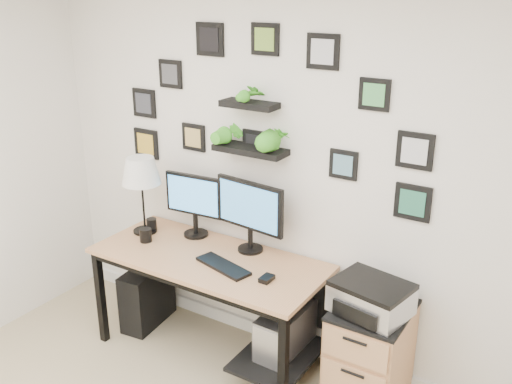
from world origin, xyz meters
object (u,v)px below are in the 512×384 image
Objects in this scene: desk at (216,273)px; table_lamp at (141,173)px; printer at (371,298)px; pc_tower_grey at (285,342)px; mug at (146,235)px; pc_tower_black at (147,296)px; file_cabinet at (369,357)px; monitor_left at (194,201)px; monitor_right at (250,210)px.

desk is 0.89m from table_lamp.
printer is (1.09, 0.02, 0.14)m from desk.
table_lamp is (-0.68, 0.05, 0.58)m from desk.
table_lamp is 1.17× the size of pc_tower_grey.
printer is at bearing 3.16° from mug.
file_cabinet is (1.76, 0.04, 0.11)m from pc_tower_black.
pc_tower_black is 1.77m from file_cabinet.
mug is 0.20× the size of pc_tower_grey.
file_cabinet reaches higher than pc_tower_black.
monitor_left is 0.95× the size of pc_tower_grey.
printer reaches higher than desk.
pc_tower_grey is 0.78m from printer.
monitor_right is 5.60× the size of mug.
table_lamp reaches higher than file_cabinet.
monitor_left is (-0.32, 0.19, 0.39)m from desk.
mug is at bearing -45.83° from table_lamp.
monitor_right reaches higher than pc_tower_black.
monitor_right reaches higher than pc_tower_grey.
monitor_left reaches higher than mug.
table_lamp is at bearing 134.17° from mug.
printer is at bearing -95.29° from file_cabinet.
file_cabinet is (1.65, 0.13, -0.46)m from mug.
printer is at bearing -1.00° from table_lamp.
monitor_left is at bearing 179.85° from monitor_right.
pc_tower_grey is at bearing 5.81° from mug.
desk is 3.50× the size of pc_tower_black.
table_lamp is (-0.36, -0.14, 0.19)m from monitor_left.
desk is 0.49m from monitor_right.
monitor_right is 0.80× the size of file_cabinet.
pc_tower_black is (-0.67, 0.01, -0.40)m from desk.
desk is at bearing -4.12° from table_lamp.
monitor_right is 0.85m from table_lamp.
printer is at bearing -1.88° from pc_tower_grey.
file_cabinet is (0.57, 0.02, 0.10)m from pc_tower_grey.
table_lamp is at bearing 91.83° from pc_tower_black.
pc_tower_grey is at bearing -22.48° from monitor_right.
monitor_right is 1.19m from file_cabinet.
monitor_left is 0.43m from table_lamp.
monitor_right is at bearing -0.15° from monitor_left.
monitor_right is 1.10× the size of pc_tower_grey.
monitor_right is at bearing 9.80° from table_lamp.
desk is at bearing -179.06° from printer.
table_lamp reaches higher than pc_tower_grey.
monitor_left is 0.42m from mug.
printer is (0.94, -0.17, -0.28)m from monitor_right.
desk is 0.54m from monitor_left.
monitor_right reaches higher than desk.
monitor_right is at bearing 5.56° from pc_tower_black.
monitor_right is at bearing 52.33° from desk.
monitor_right is (0.15, 0.19, 0.42)m from desk.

